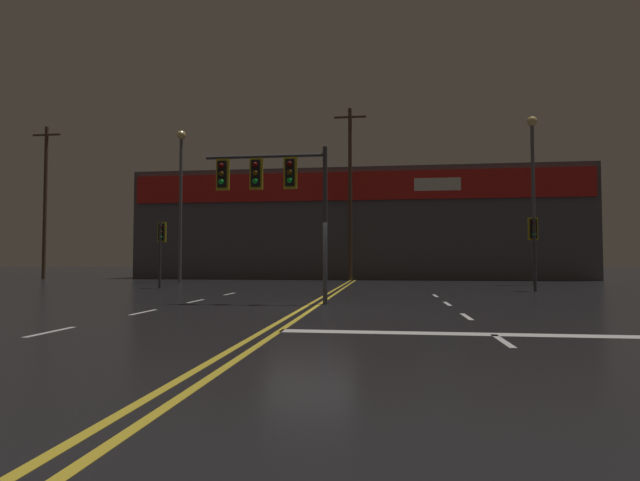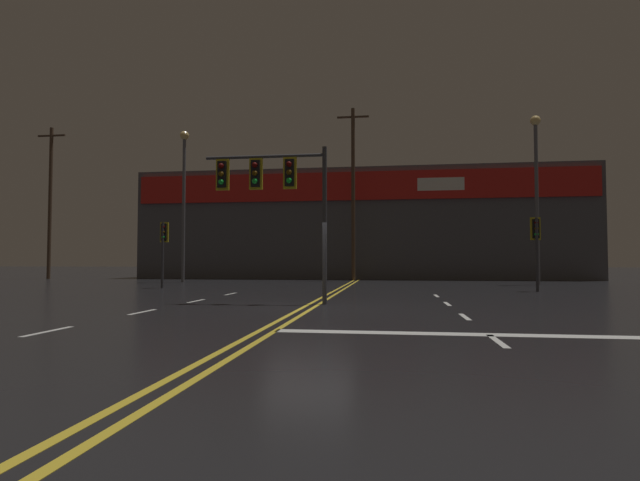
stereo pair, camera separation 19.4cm
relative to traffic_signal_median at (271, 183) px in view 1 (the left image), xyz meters
The scene contains 9 objects.
ground_plane 4.15m from the traffic_signal_median, 39.57° to the right, with size 200.00×200.00×0.00m, color black.
road_markings 4.67m from the traffic_signal_median, 43.12° to the right, with size 12.01×60.00×0.01m.
traffic_signal_median is the anchor object (origin of this frame).
traffic_signal_corner_northwest 11.01m from the traffic_signal_median, 132.26° to the left, with size 0.42×0.36×3.24m.
traffic_signal_corner_northeast 12.62m from the traffic_signal_median, 37.37° to the left, with size 0.42×0.36×3.22m.
streetlight_near_right 18.44m from the traffic_signal_median, 49.78° to the left, with size 0.56×0.56×9.48m.
streetlight_median_approach 17.42m from the traffic_signal_median, 122.04° to the left, with size 0.56×0.56×9.55m.
building_backdrop 25.45m from the traffic_signal_median, 86.91° to the left, with size 33.40×10.23×8.11m.
utility_pole_row 19.03m from the traffic_signal_median, 89.36° to the left, with size 48.47×0.26×11.88m.
Camera 1 is at (2.10, -13.99, 1.31)m, focal length 28.00 mm.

